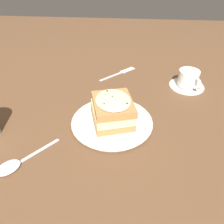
% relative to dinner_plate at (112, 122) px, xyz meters
% --- Properties ---
extents(ground_plane, '(2.40, 2.40, 0.00)m').
position_rel_dinner_plate_xyz_m(ground_plane, '(0.01, -0.01, -0.01)').
color(ground_plane, brown).
extents(dinner_plate, '(0.23, 0.23, 0.01)m').
position_rel_dinner_plate_xyz_m(dinner_plate, '(0.00, 0.00, 0.00)').
color(dinner_plate, silver).
rests_on(dinner_plate, ground_plane).
extents(sandwich, '(0.16, 0.14, 0.07)m').
position_rel_dinner_plate_xyz_m(sandwich, '(-0.00, 0.00, 0.04)').
color(sandwich, '#A37542').
rests_on(sandwich, dinner_plate).
extents(teacup_with_saucer, '(0.13, 0.13, 0.06)m').
position_rel_dinner_plate_xyz_m(teacup_with_saucer, '(-0.24, 0.26, 0.02)').
color(teacup_with_saucer, silver).
rests_on(teacup_with_saucer, ground_plane).
extents(fork, '(0.14, 0.14, 0.00)m').
position_rel_dinner_plate_xyz_m(fork, '(-0.33, 0.01, -0.01)').
color(fork, silver).
rests_on(fork, ground_plane).
extents(spoon, '(0.14, 0.12, 0.01)m').
position_rel_dinner_plate_xyz_m(spoon, '(0.18, -0.22, -0.00)').
color(spoon, silver).
rests_on(spoon, ground_plane).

